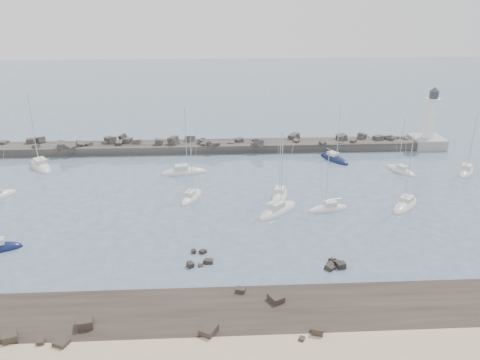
% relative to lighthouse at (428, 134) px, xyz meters
% --- Properties ---
extents(ground, '(400.00, 400.00, 0.00)m').
position_rel_lighthouse_xyz_m(ground, '(-47.00, -38.00, -3.09)').
color(ground, '#4B6075').
rests_on(ground, ground).
extents(rock_shelf, '(140.00, 12.00, 1.96)m').
position_rel_lighthouse_xyz_m(rock_shelf, '(-46.52, -60.03, -3.08)').
color(rock_shelf, black).
rests_on(rock_shelf, ground).
extents(rock_cluster_near, '(3.61, 4.59, 1.20)m').
position_rel_lighthouse_xyz_m(rock_cluster_near, '(-51.05, -47.59, -2.98)').
color(rock_cluster_near, black).
rests_on(rock_cluster_near, ground).
extents(rock_cluster_far, '(3.07, 3.14, 1.47)m').
position_rel_lighthouse_xyz_m(rock_cluster_far, '(-33.77, -49.79, -2.96)').
color(rock_cluster_far, black).
rests_on(rock_cluster_far, ground).
extents(breakwater, '(115.00, 7.48, 5.20)m').
position_rel_lighthouse_xyz_m(breakwater, '(-54.81, 0.01, -2.76)').
color(breakwater, '#2F2C2A').
rests_on(breakwater, ground).
extents(lighthouse, '(7.00, 7.00, 14.60)m').
position_rel_lighthouse_xyz_m(lighthouse, '(0.00, 0.00, 0.00)').
color(lighthouse, gray).
rests_on(lighthouse, ground).
extents(sailboat_1, '(8.30, 10.27, 16.15)m').
position_rel_lighthouse_xyz_m(sailboat_1, '(-85.08, -9.18, -2.94)').
color(sailboat_1, silver).
rests_on(sailboat_1, ground).
extents(sailboat_3, '(4.79, 7.60, 11.61)m').
position_rel_lighthouse_xyz_m(sailboat_3, '(-53.38, -26.75, -2.96)').
color(sailboat_3, silver).
rests_on(sailboat_3, ground).
extents(sailboat_4, '(9.34, 4.20, 14.26)m').
position_rel_lighthouse_xyz_m(sailboat_4, '(-55.42, -14.38, -2.95)').
color(sailboat_4, silver).
rests_on(sailboat_4, ground).
extents(sailboat_5, '(4.69, 8.53, 12.91)m').
position_rel_lighthouse_xyz_m(sailboat_5, '(-37.94, -26.92, -2.96)').
color(sailboat_5, silver).
rests_on(sailboat_5, ground).
extents(sailboat_6, '(8.42, 8.40, 14.48)m').
position_rel_lighthouse_xyz_m(sailboat_6, '(-39.02, -32.95, -2.94)').
color(sailboat_6, silver).
rests_on(sailboat_6, ground).
extents(sailboat_7, '(6.17, 8.46, 13.08)m').
position_rel_lighthouse_xyz_m(sailboat_7, '(-23.66, -8.13, -2.95)').
color(sailboat_7, '#0F173E').
rests_on(sailboat_7, ground).
extents(sailboat_8, '(7.23, 3.65, 11.11)m').
position_rel_lighthouse_xyz_m(sailboat_8, '(-30.64, -32.68, -2.95)').
color(sailboat_8, silver).
rests_on(sailboat_8, ground).
extents(sailboat_9, '(5.43, 7.59, 11.69)m').
position_rel_lighthouse_xyz_m(sailboat_9, '(-12.06, -15.75, -2.96)').
color(sailboat_9, silver).
rests_on(sailboat_9, ground).
extents(sailboat_10, '(7.60, 8.17, 13.50)m').
position_rel_lighthouse_xyz_m(sailboat_10, '(-17.36, -31.88, -2.95)').
color(sailboat_10, silver).
rests_on(sailboat_10, ground).
extents(sailboat_11, '(6.93, 8.13, 13.19)m').
position_rel_lighthouse_xyz_m(sailboat_11, '(0.84, -16.90, -2.94)').
color(sailboat_11, silver).
rests_on(sailboat_11, ground).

